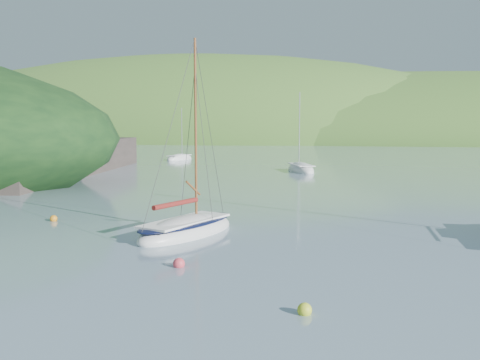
# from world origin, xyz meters

# --- Properties ---
(ground) EXTENTS (700.00, 700.00, 0.00)m
(ground) POSITION_xyz_m (0.00, 0.00, 0.00)
(ground) COLOR gray
(ground) RESTS_ON ground
(shoreline_hills) EXTENTS (690.00, 135.00, 56.00)m
(shoreline_hills) POSITION_xyz_m (-9.66, 172.42, 0.00)
(shoreline_hills) COLOR #3B6E2A
(shoreline_hills) RESTS_ON ground
(daysailer_white) EXTENTS (4.35, 6.98, 10.08)m
(daysailer_white) POSITION_xyz_m (-4.34, 8.27, 0.23)
(daysailer_white) COLOR silver
(daysailer_white) RESTS_ON ground
(distant_sloop_a) EXTENTS (4.77, 7.15, 9.64)m
(distant_sloop_a) POSITION_xyz_m (-3.31, 43.80, 0.17)
(distant_sloop_a) COLOR silver
(distant_sloop_a) RESTS_ON ground
(distant_sloop_c) EXTENTS (3.26, 6.14, 8.33)m
(distant_sloop_c) POSITION_xyz_m (-23.29, 59.08, 0.15)
(distant_sloop_c) COLOR silver
(distant_sloop_c) RESTS_ON ground
(mooring_buoys) EXTENTS (25.22, 11.92, 0.50)m
(mooring_buoys) POSITION_xyz_m (1.75, 5.88, 0.12)
(mooring_buoys) COLOR #BCCA26
(mooring_buoys) RESTS_ON ground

